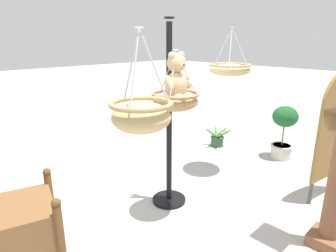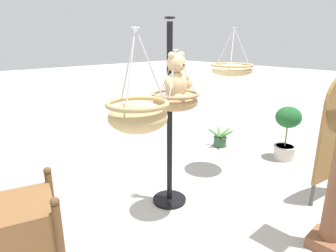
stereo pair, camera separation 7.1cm
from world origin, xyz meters
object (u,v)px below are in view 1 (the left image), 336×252
Objects in this scene: hanging_basket_right_low at (141,115)px; potted_plant_bushy_green at (217,139)px; display_pole_central at (169,152)px; display_sign_board at (334,127)px; hanging_basket_with_teddy at (175,100)px; teddy_bear at (177,80)px; hanging_basket_left_high at (230,69)px; wooden_planter_box at (14,229)px; potted_plant_flowering_red at (284,129)px.

potted_plant_bushy_green is (-3.29, -1.64, -1.40)m from hanging_basket_right_low.
display_pole_central is at bearing 20.18° from potted_plant_bushy_green.
display_pole_central is 3.18× the size of hanging_basket_right_low.
display_pole_central is 1.36× the size of display_sign_board.
display_pole_central is 2.15m from display_sign_board.
hanging_basket_with_teddy is 0.90× the size of hanging_basket_right_low.
teddy_bear reaches higher than potted_plant_bushy_green.
hanging_basket_left_high is at bearing -169.51° from hanging_basket_with_teddy.
wooden_planter_box is at bearing -61.38° from hanging_basket_right_low.
hanging_basket_right_low is 2.84m from display_sign_board.
potted_plant_bushy_green is 2.42m from display_sign_board.
display_pole_central reaches higher than potted_plant_bushy_green.
hanging_basket_left_high is 1.59m from display_sign_board.
potted_plant_bushy_green is 0.31× the size of display_sign_board.
hanging_basket_left_high is (-1.43, -0.29, -0.00)m from teddy_bear.
hanging_basket_left_high is 1.91m from potted_plant_bushy_green.
display_pole_central reaches higher than hanging_basket_left_high.
potted_plant_bushy_green is (-2.31, -1.05, -1.28)m from hanging_basket_with_teddy.
hanging_basket_with_teddy is 2.79m from potted_plant_flowering_red.
display_pole_central reaches higher than potted_plant_flowering_red.
display_pole_central is 4.46× the size of teddy_bear.
display_pole_central is at bearing -8.80° from potted_plant_flowering_red.
potted_plant_flowering_red is 1.81× the size of potted_plant_bushy_green.
display_pole_central reaches higher than wooden_planter_box.
hanging_basket_right_low is (0.97, 0.60, 0.12)m from hanging_basket_with_teddy.
potted_plant_bushy_green is at bearing -155.20° from teddy_bear.
display_pole_central is at bearing -142.94° from hanging_basket_right_low.
potted_plant_flowering_red is (-1.22, 0.40, -1.10)m from hanging_basket_left_high.
teddy_bear is at bearing 158.70° from wooden_planter_box.
hanging_basket_with_teddy is (0.15, 0.25, 0.72)m from display_pole_central.
teddy_bear is at bearing -149.46° from hanging_basket_right_low.
teddy_bear reaches higher than display_sign_board.
wooden_planter_box is at bearing -20.56° from hanging_basket_with_teddy.
hanging_basket_with_teddy is 1.26× the size of teddy_bear.
display_pole_central is 1.59m from hanging_basket_left_high.
hanging_basket_right_low reaches higher than wooden_planter_box.
potted_plant_flowering_red is (-2.64, 0.14, -0.88)m from hanging_basket_with_teddy.
teddy_bear is 1.46m from hanging_basket_left_high.
hanging_basket_left_high is 0.94× the size of hanging_basket_right_low.
teddy_bear is 0.71× the size of hanging_basket_right_low.
hanging_basket_left_high is 0.67× the size of wooden_planter_box.
hanging_basket_with_teddy is at bearing -148.42° from hanging_basket_right_low.
wooden_planter_box is (1.64, -0.61, -1.14)m from hanging_basket_with_teddy.
hanging_basket_right_low is 0.43× the size of display_sign_board.
display_sign_board is at bearing 138.88° from display_pole_central.
hanging_basket_left_high is at bearing -179.37° from display_pole_central.
hanging_basket_left_high reaches higher than hanging_basket_right_low.
display_pole_central is 2.41× the size of potted_plant_flowering_red.
display_pole_central is at bearing -118.68° from teddy_bear.
wooden_planter_box is 3.89m from display_sign_board.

